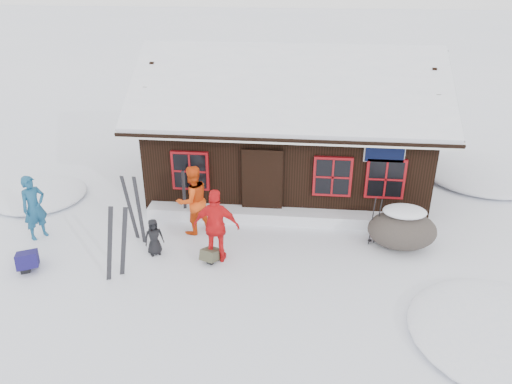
# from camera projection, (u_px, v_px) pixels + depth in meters

# --- Properties ---
(ground) EXTENTS (120.00, 120.00, 0.00)m
(ground) POSITION_uv_depth(u_px,v_px,m) (216.00, 263.00, 12.08)
(ground) COLOR white
(ground) RESTS_ON ground
(mountain_hut) EXTENTS (8.90, 6.09, 4.42)m
(mountain_hut) POSITION_uv_depth(u_px,v_px,m) (289.00, 136.00, 15.71)
(mountain_hut) COLOR black
(mountain_hut) RESTS_ON ground
(snow_drift) EXTENTS (7.60, 0.60, 0.35)m
(snow_drift) POSITION_uv_depth(u_px,v_px,m) (283.00, 216.00, 13.88)
(snow_drift) COLOR white
(snow_drift) RESTS_ON ground
(snow_mounds) EXTENTS (20.60, 13.20, 0.48)m
(snow_mounds) POSITION_uv_depth(u_px,v_px,m) (288.00, 228.00, 13.60)
(snow_mounds) COLOR white
(snow_mounds) RESTS_ON ground
(skier_teal) EXTENTS (0.70, 0.76, 1.75)m
(skier_teal) POSITION_uv_depth(u_px,v_px,m) (34.00, 207.00, 12.84)
(skier_teal) COLOR navy
(skier_teal) RESTS_ON ground
(skier_orange_left) EXTENTS (1.17, 1.15, 1.90)m
(skier_orange_left) POSITION_uv_depth(u_px,v_px,m) (193.00, 200.00, 13.05)
(skier_orange_left) COLOR #E34710
(skier_orange_left) RESTS_ON ground
(skier_orange_right) EXTENTS (1.12, 0.49, 1.89)m
(skier_orange_right) POSITION_uv_depth(u_px,v_px,m) (216.00, 226.00, 11.82)
(skier_orange_right) COLOR red
(skier_orange_right) RESTS_ON ground
(skier_crouched) EXTENTS (0.56, 0.49, 0.96)m
(skier_crouched) POSITION_uv_depth(u_px,v_px,m) (154.00, 237.00, 12.27)
(skier_crouched) COLOR black
(skier_crouched) RESTS_ON ground
(boulder) EXTENTS (1.72, 1.29, 1.01)m
(boulder) POSITION_uv_depth(u_px,v_px,m) (402.00, 229.00, 12.57)
(boulder) COLOR #49403A
(boulder) RESTS_ON ground
(ski_pair_left) EXTENTS (0.64, 0.31, 1.85)m
(ski_pair_left) POSITION_uv_depth(u_px,v_px,m) (117.00, 244.00, 11.24)
(ski_pair_left) COLOR black
(ski_pair_left) RESTS_ON ground
(ski_pair_mid) EXTENTS (0.58, 0.27, 1.84)m
(ski_pair_mid) POSITION_uv_depth(u_px,v_px,m) (135.00, 210.00, 12.73)
(ski_pair_mid) COLOR black
(ski_pair_mid) RESTS_ON ground
(ski_pair_right) EXTENTS (0.31, 0.18, 1.52)m
(ski_pair_right) POSITION_uv_depth(u_px,v_px,m) (189.00, 195.00, 13.84)
(ski_pair_right) COLOR black
(ski_pair_right) RESTS_ON ground
(ski_poles) EXTENTS (0.24, 0.12, 1.34)m
(ski_poles) POSITION_uv_depth(u_px,v_px,m) (375.00, 222.00, 12.64)
(ski_poles) COLOR black
(ski_poles) RESTS_ON ground
(backpack_blue) EXTENTS (0.71, 0.78, 0.34)m
(backpack_blue) POSITION_uv_depth(u_px,v_px,m) (28.00, 263.00, 11.81)
(backpack_blue) COLOR #16124D
(backpack_blue) RESTS_ON ground
(backpack_olive) EXTENTS (0.51, 0.58, 0.26)m
(backpack_olive) POSITION_uv_depth(u_px,v_px,m) (211.00, 257.00, 12.11)
(backpack_olive) COLOR #444330
(backpack_olive) RESTS_ON ground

